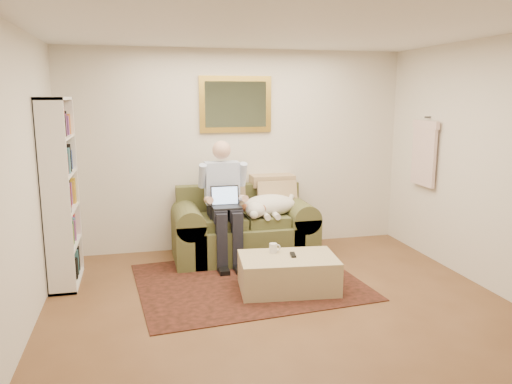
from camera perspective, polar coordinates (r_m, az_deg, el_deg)
name	(u,v)px	position (r m, az deg, el deg)	size (l,w,h in m)	color
room_shell	(284,176)	(4.53, 3.27, 1.89)	(4.51, 5.00, 2.61)	brown
rug	(248,281)	(5.57, -0.88, -10.18)	(2.36, 1.89, 0.01)	black
sofa	(244,233)	(6.32, -1.44, -4.73)	(1.75, 0.89, 1.05)	#474D29
seated_man	(225,203)	(6.02, -3.58, -1.29)	(0.58, 0.82, 1.47)	#8CA0D8
laptop	(226,202)	(5.94, -3.47, -1.09)	(0.34, 0.27, 0.25)	black
sleeping_dog	(270,205)	(6.22, 1.55, -1.50)	(0.72, 0.45, 0.27)	white
ottoman	(288,273)	(5.30, 3.67, -9.26)	(1.00, 0.64, 0.36)	tan
coffee_mug	(273,248)	(5.36, 1.98, -6.42)	(0.08, 0.08, 0.10)	white
tv_remote	(293,255)	(5.28, 4.24, -7.16)	(0.05, 0.15, 0.02)	black
bookshelf	(61,193)	(5.68, -21.43, -0.08)	(0.28, 0.80, 2.00)	white
wall_mirror	(236,104)	(6.53, -2.34, 9.98)	(0.94, 0.04, 0.72)	gold
hanging_shirt	(424,150)	(6.57, 18.67, 4.61)	(0.06, 0.52, 0.90)	beige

